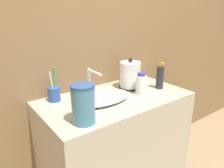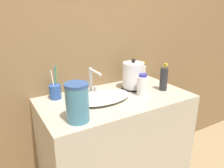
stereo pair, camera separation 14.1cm
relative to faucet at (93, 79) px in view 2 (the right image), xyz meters
The scene contains 11 objects.
wall_back 0.42m from the faucet, 55.97° to the left, with size 6.00×0.04×2.60m.
vanity_counter 0.54m from the faucet, 55.07° to the right, with size 1.01×0.54×0.81m.
sink_basin 0.16m from the faucet, 92.11° to the right, with size 0.39×0.24×0.04m.
faucet is the anchor object (origin of this frame).
electric_kettle 0.30m from the faucet, 12.09° to the right, with size 0.16×0.16×0.23m.
toothbrush_cup 0.26m from the faucet, 169.83° to the left, with size 0.08×0.08×0.22m.
lotion_bottle 0.43m from the faucet, ahead, with size 0.04×0.04×0.18m.
shampoo_bottle 0.51m from the faucet, 23.07° to the right, with size 0.06×0.06×0.20m.
mouthwash_bottle 0.34m from the faucet, 36.02° to the right, with size 0.07×0.07×0.15m.
hand_cream_bottle 0.36m from the faucet, ahead, with size 0.05×0.05×0.13m.
water_pitcher 0.39m from the faucet, 127.64° to the right, with size 0.12×0.12×0.21m.
Camera 2 is at (-0.71, -0.88, 1.38)m, focal length 35.00 mm.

